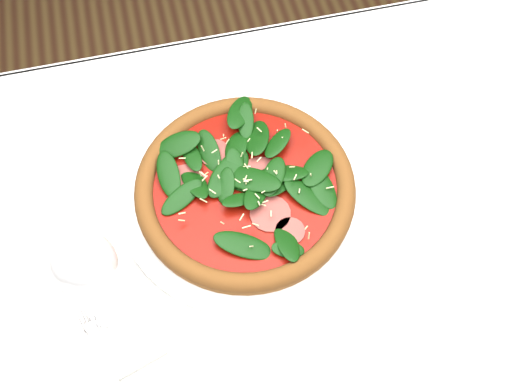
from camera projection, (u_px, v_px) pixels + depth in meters
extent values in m
plane|color=brown|center=(280.00, 352.00, 1.49)|extent=(6.00, 6.00, 0.00)
cube|color=silver|center=(297.00, 235.00, 0.85)|extent=(1.20, 0.80, 0.04)
cylinder|color=#4F351F|center=(14.00, 222.00, 1.27)|extent=(0.06, 0.06, 0.71)
cylinder|color=#4F351F|center=(463.00, 129.00, 1.40)|extent=(0.06, 0.06, 0.71)
cube|color=silver|center=(240.00, 74.00, 1.11)|extent=(1.20, 0.01, 0.22)
cylinder|color=white|center=(245.00, 194.00, 0.85)|extent=(0.38, 0.38, 0.01)
torus|color=white|center=(245.00, 192.00, 0.85)|extent=(0.38, 0.38, 0.01)
cylinder|color=#935D23|center=(245.00, 190.00, 0.84)|extent=(0.41, 0.41, 0.01)
torus|color=#AF6428|center=(245.00, 187.00, 0.83)|extent=(0.41, 0.41, 0.03)
cylinder|color=#991405|center=(245.00, 187.00, 0.83)|extent=(0.34, 0.34, 0.00)
cylinder|color=#9C4B3E|center=(245.00, 185.00, 0.83)|extent=(0.30, 0.30, 0.00)
ellipsoid|color=#0E3A0A|center=(245.00, 182.00, 0.82)|extent=(0.33, 0.33, 0.03)
cylinder|color=beige|center=(245.00, 179.00, 0.82)|extent=(0.30, 0.30, 0.00)
cylinder|color=white|center=(111.00, 302.00, 0.78)|extent=(0.07, 0.07, 0.00)
cylinder|color=white|center=(102.00, 290.00, 0.73)|extent=(0.01, 0.01, 0.09)
ellipsoid|color=white|center=(84.00, 265.00, 0.66)|extent=(0.08, 0.08, 0.10)
cube|color=silver|center=(105.00, 359.00, 0.73)|extent=(0.16, 0.11, 0.01)
cube|color=silver|center=(104.00, 358.00, 0.73)|extent=(0.04, 0.10, 0.00)
cube|color=silver|center=(87.00, 317.00, 0.75)|extent=(0.03, 0.04, 0.00)
cylinder|color=white|center=(423.00, 55.00, 0.99)|extent=(0.12, 0.12, 0.01)
torus|color=white|center=(424.00, 54.00, 0.98)|extent=(0.12, 0.12, 0.01)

